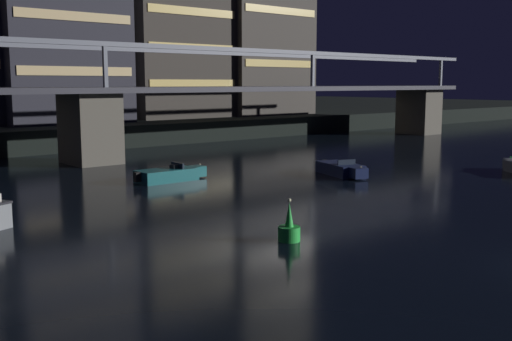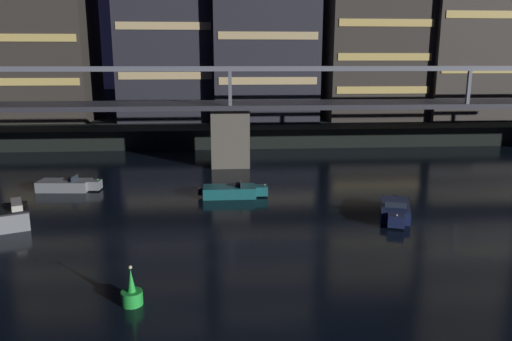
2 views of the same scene
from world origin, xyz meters
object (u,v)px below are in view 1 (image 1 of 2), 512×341
speedboat_near_center (342,169)px  river_bridge (89,106)px  channel_buoy (289,230)px  tower_east_tall (172,31)px  speedboat_mid_left (169,175)px

speedboat_near_center → river_bridge: bearing=121.1°
speedboat_near_center → channel_buoy: bearing=-144.9°
river_bridge → speedboat_near_center: size_ratio=18.29×
tower_east_tall → speedboat_near_center: 38.72m
speedboat_near_center → channel_buoy: size_ratio=2.92×
river_bridge → tower_east_tall: size_ratio=4.49×
channel_buoy → speedboat_mid_left: bearing=74.0°
speedboat_near_center → speedboat_mid_left: same height
speedboat_near_center → channel_buoy: channel_buoy is taller
river_bridge → speedboat_near_center: river_bridge is taller
river_bridge → channel_buoy: (-4.75, -27.79, -4.04)m
speedboat_mid_left → channel_buoy: (-4.64, -16.18, 0.06)m
river_bridge → speedboat_mid_left: size_ratio=18.11×
speedboat_mid_left → channel_buoy: 16.83m
tower_east_tall → channel_buoy: 53.62m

